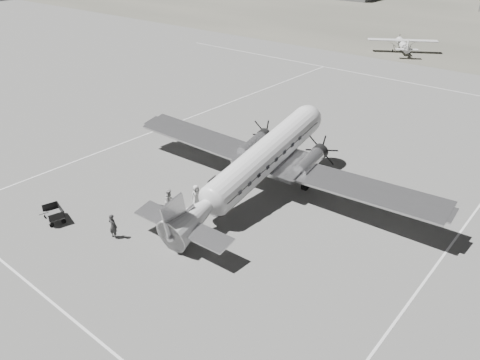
{
  "coord_description": "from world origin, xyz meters",
  "views": [
    {
      "loc": [
        17.31,
        -22.44,
        18.11
      ],
      "look_at": [
        -1.77,
        0.55,
        2.2
      ],
      "focal_mm": 35.0,
      "sensor_mm": 36.0,
      "label": 1
    }
  ],
  "objects_px": {
    "light_plane_left": "(402,46)",
    "baggage_cart_far": "(54,214)",
    "ramp_agent": "(170,201)",
    "dc3_airliner": "(257,165)",
    "passenger": "(196,196)",
    "ground_crew": "(113,226)",
    "baggage_cart_near": "(165,216)"
  },
  "relations": [
    {
      "from": "baggage_cart_far",
      "to": "passenger",
      "type": "xyz_separation_m",
      "value": [
        6.29,
        7.88,
        0.34
      ]
    },
    {
      "from": "ground_crew",
      "to": "ramp_agent",
      "type": "xyz_separation_m",
      "value": [
        0.59,
        4.54,
        0.07
      ]
    },
    {
      "from": "dc3_airliner",
      "to": "passenger",
      "type": "xyz_separation_m",
      "value": [
        -2.52,
        -4.02,
        -1.76
      ]
    },
    {
      "from": "dc3_airliner",
      "to": "baggage_cart_far",
      "type": "bearing_deg",
      "value": -128.68
    },
    {
      "from": "dc3_airliner",
      "to": "baggage_cart_far",
      "type": "distance_m",
      "value": 14.96
    },
    {
      "from": "baggage_cart_near",
      "to": "baggage_cart_far",
      "type": "bearing_deg",
      "value": -150.18
    },
    {
      "from": "light_plane_left",
      "to": "baggage_cart_far",
      "type": "distance_m",
      "value": 65.76
    },
    {
      "from": "light_plane_left",
      "to": "ground_crew",
      "type": "distance_m",
      "value": 64.68
    },
    {
      "from": "ground_crew",
      "to": "ramp_agent",
      "type": "distance_m",
      "value": 4.58
    },
    {
      "from": "dc3_airliner",
      "to": "ramp_agent",
      "type": "relative_size",
      "value": 14.31
    },
    {
      "from": "light_plane_left",
      "to": "baggage_cart_far",
      "type": "bearing_deg",
      "value": -119.49
    },
    {
      "from": "baggage_cart_near",
      "to": "light_plane_left",
      "type": "bearing_deg",
      "value": 88.52
    },
    {
      "from": "dc3_airliner",
      "to": "ground_crew",
      "type": "height_order",
      "value": "dc3_airliner"
    },
    {
      "from": "dc3_airliner",
      "to": "baggage_cart_far",
      "type": "xyz_separation_m",
      "value": [
        -8.81,
        -11.9,
        -2.11
      ]
    },
    {
      "from": "baggage_cart_near",
      "to": "ground_crew",
      "type": "distance_m",
      "value": 3.73
    },
    {
      "from": "passenger",
      "to": "ramp_agent",
      "type": "bearing_deg",
      "value": 177.48
    },
    {
      "from": "ground_crew",
      "to": "passenger",
      "type": "relative_size",
      "value": 1.04
    },
    {
      "from": "dc3_airliner",
      "to": "passenger",
      "type": "relative_size",
      "value": 16.01
    },
    {
      "from": "ramp_agent",
      "to": "dc3_airliner",
      "type": "bearing_deg",
      "value": -26.26
    },
    {
      "from": "passenger",
      "to": "dc3_airliner",
      "type": "bearing_deg",
      "value": -12.52
    },
    {
      "from": "ground_crew",
      "to": "baggage_cart_near",
      "type": "bearing_deg",
      "value": -116.79
    },
    {
      "from": "baggage_cart_near",
      "to": "passenger",
      "type": "distance_m",
      "value": 2.99
    },
    {
      "from": "dc3_airliner",
      "to": "ramp_agent",
      "type": "distance_m",
      "value": 6.99
    },
    {
      "from": "baggage_cart_far",
      "to": "ground_crew",
      "type": "height_order",
      "value": "ground_crew"
    },
    {
      "from": "dc3_airliner",
      "to": "ramp_agent",
      "type": "bearing_deg",
      "value": -121.23
    },
    {
      "from": "baggage_cart_near",
      "to": "passenger",
      "type": "relative_size",
      "value": 0.95
    },
    {
      "from": "light_plane_left",
      "to": "baggage_cart_near",
      "type": "height_order",
      "value": "light_plane_left"
    },
    {
      "from": "light_plane_left",
      "to": "ground_crew",
      "type": "height_order",
      "value": "light_plane_left"
    },
    {
      "from": "dc3_airliner",
      "to": "baggage_cart_near",
      "type": "distance_m",
      "value": 7.79
    },
    {
      "from": "light_plane_left",
      "to": "ground_crew",
      "type": "relative_size",
      "value": 6.38
    },
    {
      "from": "baggage_cart_far",
      "to": "passenger",
      "type": "height_order",
      "value": "passenger"
    },
    {
      "from": "light_plane_left",
      "to": "baggage_cart_near",
      "type": "xyz_separation_m",
      "value": [
        8.18,
        -60.8,
        -0.73
      ]
    }
  ]
}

